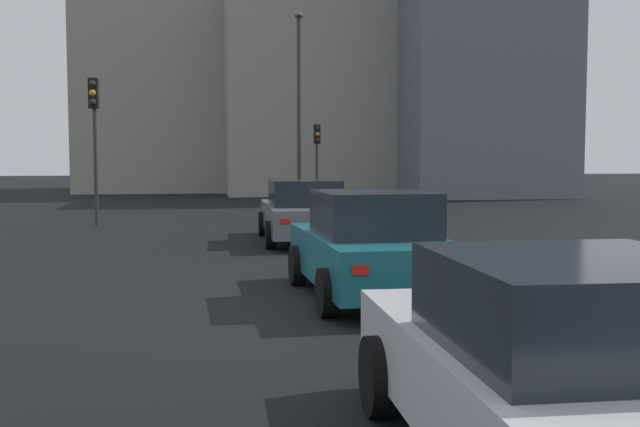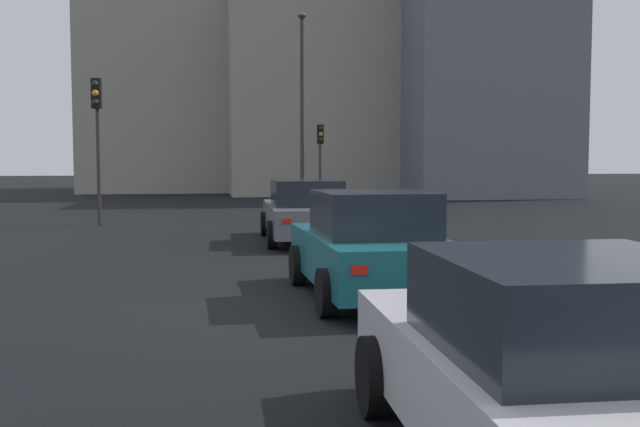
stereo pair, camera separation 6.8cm
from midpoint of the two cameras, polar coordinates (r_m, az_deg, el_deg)
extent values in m
cube|color=black|center=(10.25, -4.89, -7.86)|extent=(160.00, 160.00, 0.20)
cube|color=slate|center=(18.46, -1.38, -0.31)|extent=(4.77, 1.96, 0.65)
cube|color=#1E232B|center=(18.19, -1.30, 1.60)|extent=(2.17, 1.66, 0.61)
cylinder|color=black|center=(20.05, 0.76, -0.70)|extent=(0.65, 0.24, 0.64)
cylinder|color=black|center=(19.86, -4.44, -0.76)|extent=(0.65, 0.24, 0.64)
cylinder|color=black|center=(17.17, 2.18, -1.54)|extent=(0.65, 0.24, 0.64)
cylinder|color=black|center=(16.96, -3.89, -1.62)|extent=(0.65, 0.24, 0.64)
cube|color=red|center=(16.20, 1.84, -0.53)|extent=(0.04, 0.20, 0.11)
cube|color=red|center=(16.03, -2.78, -0.58)|extent=(0.04, 0.20, 0.11)
cube|color=#19606B|center=(11.06, 3.61, -3.30)|extent=(4.09, 1.84, 0.68)
cube|color=#1E232B|center=(10.80, 3.89, 0.01)|extent=(1.85, 1.58, 0.63)
cylinder|color=black|center=(12.53, 6.11, -3.71)|extent=(0.64, 0.23, 0.64)
cylinder|color=black|center=(12.15, -1.87, -3.94)|extent=(0.64, 0.23, 0.64)
cylinder|color=black|center=(10.18, 10.16, -5.60)|extent=(0.64, 0.23, 0.64)
cylinder|color=black|center=(9.71, 0.36, -6.01)|extent=(0.64, 0.23, 0.64)
cube|color=red|center=(9.31, 10.48, -4.03)|extent=(0.03, 0.20, 0.11)
cube|color=red|center=(8.94, 2.86, -4.31)|extent=(0.03, 0.20, 0.11)
cube|color=silver|center=(5.17, 17.64, -12.59)|extent=(4.16, 1.97, 0.62)
cube|color=#1E232B|center=(4.85, 18.85, -6.49)|extent=(1.89, 1.69, 0.57)
cylinder|color=black|center=(6.74, 20.15, -10.87)|extent=(0.65, 0.24, 0.64)
cylinder|color=black|center=(6.12, 4.18, -12.18)|extent=(0.65, 0.24, 0.64)
cylinder|color=#2D2D30|center=(35.48, -0.31, 3.11)|extent=(0.11, 0.11, 2.70)
cube|color=black|center=(35.43, -0.28, 6.02)|extent=(0.24, 0.30, 0.90)
sphere|color=black|center=(35.34, -0.23, 6.47)|extent=(0.20, 0.20, 0.20)
sphere|color=orange|center=(35.33, -0.23, 6.03)|extent=(0.20, 0.20, 0.20)
sphere|color=black|center=(35.32, -0.23, 5.59)|extent=(0.20, 0.20, 0.20)
cylinder|color=#2D2D30|center=(23.58, -16.70, 3.35)|extent=(0.11, 0.11, 3.51)
cube|color=black|center=(23.60, -16.85, 8.71)|extent=(0.24, 0.31, 0.90)
sphere|color=black|center=(23.52, -16.94, 9.38)|extent=(0.20, 0.20, 0.20)
sphere|color=orange|center=(23.50, -16.93, 8.72)|extent=(0.20, 0.20, 0.20)
sphere|color=black|center=(23.48, -16.91, 8.07)|extent=(0.20, 0.20, 0.20)
cylinder|color=#2D2D30|center=(31.79, -1.67, 7.59)|extent=(0.16, 0.16, 7.82)
ellipsoid|color=#4C4C51|center=(32.27, -1.68, 14.75)|extent=(0.56, 0.36, 0.24)
cube|color=slate|center=(44.90, 10.19, 11.72)|extent=(14.39, 8.46, 15.89)
cube|color=gray|center=(47.51, -1.10, 9.14)|extent=(15.55, 10.34, 12.21)
cube|color=gray|center=(49.00, -10.85, 8.85)|extent=(10.54, 11.54, 12.10)
camera|label=1|loc=(0.03, -90.18, -0.01)|focal=42.27mm
camera|label=2|loc=(0.03, 89.82, 0.01)|focal=42.27mm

